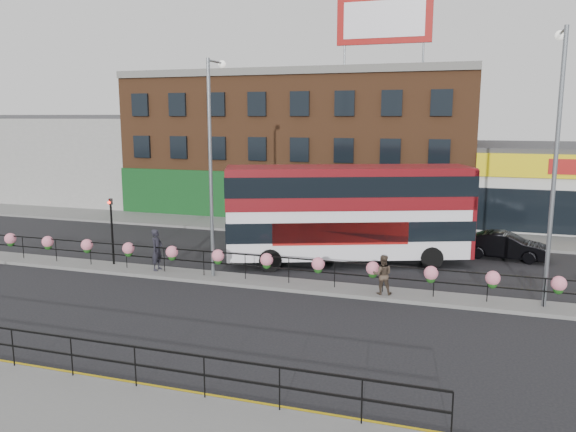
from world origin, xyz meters
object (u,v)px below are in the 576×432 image
(car, at_px, (505,246))
(pedestrian_b, at_px, (383,275))
(pedestrian_a, at_px, (157,250))
(lamp_column_east, at_px, (556,144))
(lamp_column_west, at_px, (213,149))
(double_decker_bus, at_px, (349,204))

(car, distance_m, pedestrian_b, 9.61)
(car, distance_m, pedestrian_a, 17.34)
(pedestrian_a, bearing_deg, lamp_column_east, -89.98)
(car, relative_size, pedestrian_b, 2.69)
(pedestrian_a, xyz_separation_m, pedestrian_b, (10.45, -0.40, -0.16))
(car, bearing_deg, lamp_column_west, 128.89)
(double_decker_bus, bearing_deg, pedestrian_b, -63.74)
(lamp_column_west, bearing_deg, car, 30.98)
(car, bearing_deg, pedestrian_b, 156.28)
(pedestrian_b, relative_size, lamp_column_west, 0.17)
(double_decker_bus, relative_size, car, 2.81)
(pedestrian_a, xyz_separation_m, lamp_column_east, (16.45, 0.27, 5.06))
(double_decker_bus, distance_m, lamp_column_west, 7.31)
(lamp_column_west, bearing_deg, double_decker_bus, 39.75)
(double_decker_bus, xyz_separation_m, pedestrian_b, (2.42, -4.90, -2.00))
(double_decker_bus, relative_size, pedestrian_b, 7.56)
(pedestrian_b, height_order, lamp_column_west, lamp_column_west)
(car, bearing_deg, lamp_column_east, -164.75)
(car, relative_size, lamp_column_west, 0.45)
(double_decker_bus, relative_size, pedestrian_a, 6.27)
(pedestrian_a, height_order, lamp_column_east, lamp_column_east)
(double_decker_bus, xyz_separation_m, pedestrian_a, (-8.03, -4.50, -1.83))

